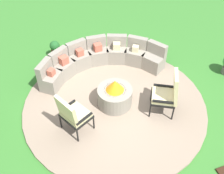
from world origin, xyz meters
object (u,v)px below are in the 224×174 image
fire_pit (115,95)px  curved_stone_bench (100,59)px  lounge_chair_front_left (73,114)px  potted_plant_0 (55,49)px  lounge_chair_front_right (168,93)px

fire_pit → curved_stone_bench: bearing=86.4°
curved_stone_bench → lounge_chair_front_left: lounge_chair_front_left is taller
fire_pit → lounge_chair_front_left: (-1.14, -0.47, 0.26)m
fire_pit → curved_stone_bench: curved_stone_bench is taller
curved_stone_bench → potted_plant_0: (-1.08, 1.05, -0.08)m
lounge_chair_front_left → potted_plant_0: 2.99m
potted_plant_0 → fire_pit: bearing=-68.5°
fire_pit → lounge_chair_front_left: 1.26m
fire_pit → lounge_chair_front_left: lounge_chair_front_left is taller
curved_stone_bench → lounge_chair_front_right: bearing=-64.3°
fire_pit → curved_stone_bench: 1.45m
curved_stone_bench → potted_plant_0: bearing=135.8°
lounge_chair_front_right → potted_plant_0: 3.75m
fire_pit → potted_plant_0: 2.69m
curved_stone_bench → lounge_chair_front_left: size_ratio=3.24×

